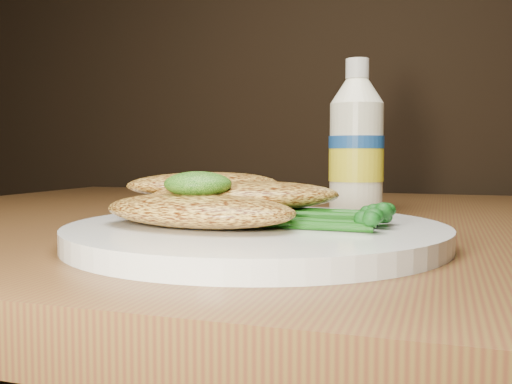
% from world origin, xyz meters
% --- Properties ---
extents(plate, '(0.30, 0.30, 0.02)m').
position_xyz_m(plate, '(-0.05, 0.85, 0.76)').
color(plate, white).
rests_on(plate, dining_table).
extents(chicken_front, '(0.17, 0.11, 0.03)m').
position_xyz_m(chicken_front, '(-0.09, 0.82, 0.78)').
color(chicken_front, gold).
rests_on(chicken_front, plate).
extents(chicken_mid, '(0.17, 0.14, 0.02)m').
position_xyz_m(chicken_mid, '(-0.06, 0.87, 0.79)').
color(chicken_mid, gold).
rests_on(chicken_mid, plate).
extents(chicken_back, '(0.15, 0.15, 0.02)m').
position_xyz_m(chicken_back, '(-0.11, 0.90, 0.79)').
color(chicken_back, gold).
rests_on(chicken_back, plate).
extents(pesto_front, '(0.06, 0.05, 0.02)m').
position_xyz_m(pesto_front, '(-0.09, 0.83, 0.80)').
color(pesto_front, black).
rests_on(pesto_front, chicken_front).
extents(broccolini_bundle, '(0.15, 0.11, 0.02)m').
position_xyz_m(broccolini_bundle, '(-0.01, 0.86, 0.78)').
color(broccolini_bundle, '#154D10').
rests_on(broccolini_bundle, plate).
extents(mayo_bottle, '(0.07, 0.07, 0.18)m').
position_xyz_m(mayo_bottle, '(-0.01, 1.09, 0.84)').
color(mayo_bottle, white).
rests_on(mayo_bottle, dining_table).
extents(pepper_grinder, '(0.06, 0.06, 0.13)m').
position_xyz_m(pepper_grinder, '(-0.01, 1.15, 0.82)').
color(pepper_grinder, black).
rests_on(pepper_grinder, dining_table).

